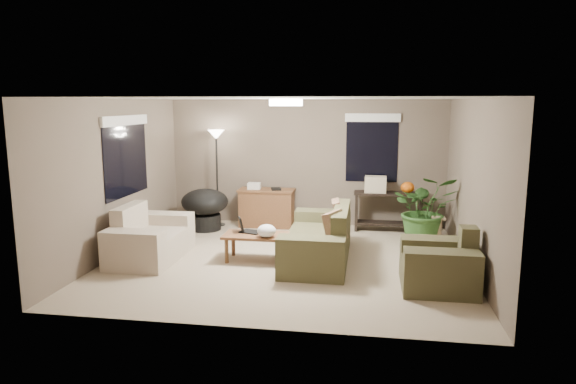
% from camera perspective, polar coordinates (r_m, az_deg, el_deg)
% --- Properties ---
extents(room_shell, '(5.50, 5.50, 5.50)m').
position_cam_1_polar(room_shell, '(7.84, -0.23, 1.19)').
color(room_shell, tan).
rests_on(room_shell, ground).
extents(main_sofa, '(0.95, 2.20, 0.85)m').
position_cam_1_polar(main_sofa, '(8.07, 3.61, -5.52)').
color(main_sofa, '#454329').
rests_on(main_sofa, ground).
extents(throw_pillows, '(0.39, 1.39, 0.47)m').
position_cam_1_polar(throw_pillows, '(7.97, 5.47, -3.12)').
color(throw_pillows, '#8C7251').
rests_on(throw_pillows, main_sofa).
extents(loveseat, '(0.90, 1.60, 0.85)m').
position_cam_1_polar(loveseat, '(8.43, -15.19, -5.15)').
color(loveseat, beige).
rests_on(loveseat, ground).
extents(armchair, '(0.95, 1.00, 0.85)m').
position_cam_1_polar(armchair, '(7.16, 16.49, -7.93)').
color(armchair, '#49452B').
rests_on(armchair, ground).
extents(coffee_table, '(1.00, 0.55, 0.42)m').
position_cam_1_polar(coffee_table, '(8.03, -3.58, -5.13)').
color(coffee_table, brown).
rests_on(coffee_table, ground).
extents(laptop, '(0.43, 0.32, 0.24)m').
position_cam_1_polar(laptop, '(8.13, -4.60, -4.07)').
color(laptop, black).
rests_on(laptop, coffee_table).
extents(plastic_bag, '(0.35, 0.33, 0.20)m').
position_cam_1_polar(plastic_bag, '(7.80, -2.39, -4.33)').
color(plastic_bag, white).
rests_on(plastic_bag, coffee_table).
extents(desk, '(1.10, 0.50, 0.75)m').
position_cam_1_polar(desk, '(10.20, -2.38, -1.75)').
color(desk, brown).
rests_on(desk, ground).
extents(desk_papers, '(0.70, 0.29, 0.12)m').
position_cam_1_polar(desk_papers, '(10.14, -3.27, 0.61)').
color(desk_papers, silver).
rests_on(desk_papers, desk).
extents(console_table, '(1.30, 0.40, 0.75)m').
position_cam_1_polar(console_table, '(10.01, 11.06, -1.81)').
color(console_table, black).
rests_on(console_table, ground).
extents(pumpkin, '(0.30, 0.30, 0.21)m').
position_cam_1_polar(pumpkin, '(9.95, 13.15, 0.50)').
color(pumpkin, orange).
rests_on(pumpkin, console_table).
extents(cardboard_box, '(0.41, 0.31, 0.30)m').
position_cam_1_polar(cardboard_box, '(9.92, 9.70, 0.85)').
color(cardboard_box, beige).
rests_on(cardboard_box, console_table).
extents(papasan_chair, '(1.05, 1.05, 0.80)m').
position_cam_1_polar(papasan_chair, '(10.04, -9.22, -1.55)').
color(papasan_chair, black).
rests_on(papasan_chair, ground).
extents(floor_lamp, '(0.32, 0.32, 1.91)m').
position_cam_1_polar(floor_lamp, '(10.21, -7.97, 5.10)').
color(floor_lamp, black).
rests_on(floor_lamp, ground).
extents(ceiling_fixture, '(0.50, 0.50, 0.10)m').
position_cam_1_polar(ceiling_fixture, '(7.75, -0.23, 9.92)').
color(ceiling_fixture, white).
rests_on(ceiling_fixture, room_shell).
extents(houseplant, '(1.10, 1.22, 0.95)m').
position_cam_1_polar(houseplant, '(9.26, 14.98, -2.68)').
color(houseplant, '#2D5923').
rests_on(houseplant, ground).
extents(cat_scratching_post, '(0.32, 0.32, 0.50)m').
position_cam_1_polar(cat_scratching_post, '(9.23, 16.29, -4.44)').
color(cat_scratching_post, tan).
rests_on(cat_scratching_post, ground).
extents(window_left, '(0.05, 1.56, 1.33)m').
position_cam_1_polar(window_left, '(8.91, -17.57, 5.24)').
color(window_left, black).
rests_on(window_left, room_shell).
extents(window_back, '(1.06, 0.05, 1.33)m').
position_cam_1_polar(window_back, '(10.15, 9.34, 6.10)').
color(window_back, black).
rests_on(window_back, room_shell).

